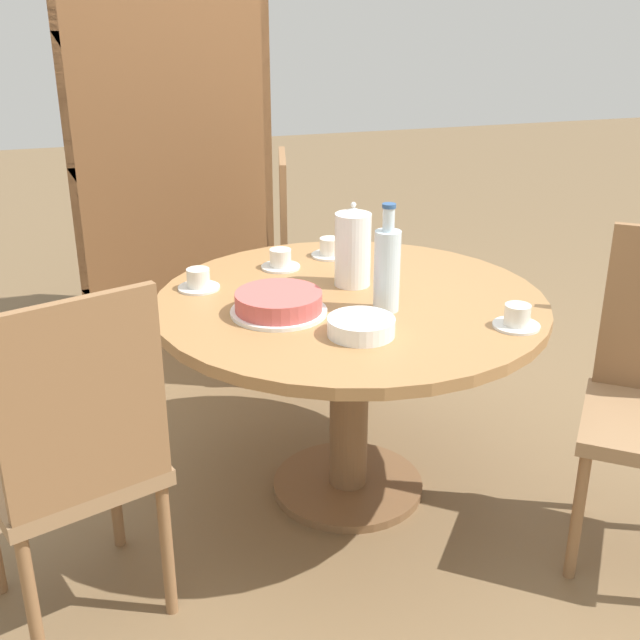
% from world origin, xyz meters
% --- Properties ---
extents(ground_plane, '(14.00, 14.00, 0.00)m').
position_xyz_m(ground_plane, '(0.00, 0.00, 0.00)').
color(ground_plane, brown).
extents(dining_table, '(1.22, 1.22, 0.70)m').
position_xyz_m(dining_table, '(0.00, 0.00, 0.56)').
color(dining_table, brown).
rests_on(dining_table, ground_plane).
extents(chair_a, '(0.53, 0.53, 0.97)m').
position_xyz_m(chair_a, '(-0.86, -0.37, 0.51)').
color(chair_a, olive).
rests_on(chair_a, ground_plane).
extents(chair_c, '(0.51, 0.51, 0.97)m').
position_xyz_m(chair_c, '(0.16, 0.93, 0.51)').
color(chair_c, olive).
rests_on(chair_c, ground_plane).
extents(bookshelf, '(0.94, 0.28, 1.72)m').
position_xyz_m(bookshelf, '(-0.35, 1.62, 0.81)').
color(bookshelf, brown).
rests_on(bookshelf, ground_plane).
extents(coffee_pot, '(0.12, 0.12, 0.27)m').
position_xyz_m(coffee_pot, '(0.05, 0.12, 0.83)').
color(coffee_pot, white).
rests_on(coffee_pot, dining_table).
extents(water_bottle, '(0.08, 0.08, 0.33)m').
position_xyz_m(water_bottle, '(0.07, -0.12, 0.84)').
color(water_bottle, silver).
rests_on(water_bottle, dining_table).
extents(cake_main, '(0.29, 0.29, 0.07)m').
position_xyz_m(cake_main, '(-0.25, -0.06, 0.74)').
color(cake_main, white).
rests_on(cake_main, dining_table).
extents(cup_a, '(0.13, 0.13, 0.07)m').
position_xyz_m(cup_a, '(-0.14, 0.35, 0.73)').
color(cup_a, silver).
rests_on(cup_a, dining_table).
extents(cup_b, '(0.13, 0.13, 0.07)m').
position_xyz_m(cup_b, '(0.07, 0.42, 0.73)').
color(cup_b, silver).
rests_on(cup_b, dining_table).
extents(cup_c, '(0.13, 0.13, 0.07)m').
position_xyz_m(cup_c, '(-0.44, 0.22, 0.73)').
color(cup_c, silver).
rests_on(cup_c, dining_table).
extents(cup_d, '(0.13, 0.13, 0.07)m').
position_xyz_m(cup_d, '(0.38, -0.35, 0.73)').
color(cup_d, silver).
rests_on(cup_d, dining_table).
extents(plate_stack, '(0.19, 0.19, 0.05)m').
position_xyz_m(plate_stack, '(-0.07, -0.28, 0.73)').
color(plate_stack, white).
rests_on(plate_stack, dining_table).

